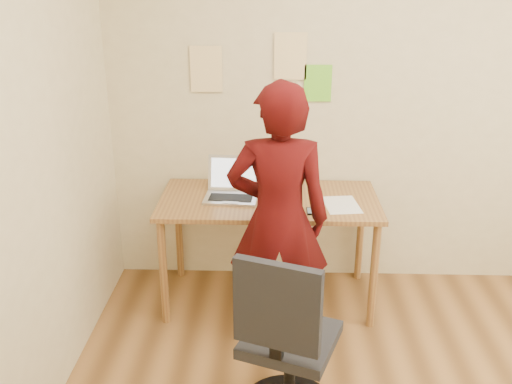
{
  "coord_description": "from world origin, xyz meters",
  "views": [
    {
      "loc": [
        -0.63,
        -2.02,
        2.1
      ],
      "look_at": [
        -0.72,
        0.95,
        0.95
      ],
      "focal_mm": 40.0,
      "sensor_mm": 36.0,
      "label": 1
    }
  ],
  "objects_px": {
    "person": "(278,220)",
    "office_chair": "(286,352)",
    "phone": "(311,211)",
    "desk": "(269,211)",
    "laptop": "(232,189)"
  },
  "relations": [
    {
      "from": "desk",
      "to": "person",
      "type": "relative_size",
      "value": 0.88
    },
    {
      "from": "desk",
      "to": "person",
      "type": "bearing_deg",
      "value": -82.93
    },
    {
      "from": "office_chair",
      "to": "person",
      "type": "xyz_separation_m",
      "value": [
        -0.04,
        0.68,
        0.39
      ]
    },
    {
      "from": "person",
      "to": "office_chair",
      "type": "bearing_deg",
      "value": 93.5
    },
    {
      "from": "phone",
      "to": "person",
      "type": "xyz_separation_m",
      "value": [
        -0.2,
        -0.25,
        0.05
      ]
    },
    {
      "from": "desk",
      "to": "laptop",
      "type": "height_order",
      "value": "laptop"
    },
    {
      "from": "office_chair",
      "to": "person",
      "type": "relative_size",
      "value": 0.6
    },
    {
      "from": "desk",
      "to": "laptop",
      "type": "xyz_separation_m",
      "value": [
        -0.24,
        0.03,
        0.14
      ]
    },
    {
      "from": "phone",
      "to": "person",
      "type": "relative_size",
      "value": 0.07
    },
    {
      "from": "person",
      "to": "desk",
      "type": "bearing_deg",
      "value": -82.85
    },
    {
      "from": "desk",
      "to": "laptop",
      "type": "relative_size",
      "value": 3.96
    },
    {
      "from": "laptop",
      "to": "office_chair",
      "type": "distance_m",
      "value": 1.27
    },
    {
      "from": "desk",
      "to": "person",
      "type": "xyz_separation_m",
      "value": [
        0.06,
        -0.46,
        0.14
      ]
    },
    {
      "from": "desk",
      "to": "phone",
      "type": "distance_m",
      "value": 0.35
    },
    {
      "from": "phone",
      "to": "office_chair",
      "type": "relative_size",
      "value": 0.11
    }
  ]
}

